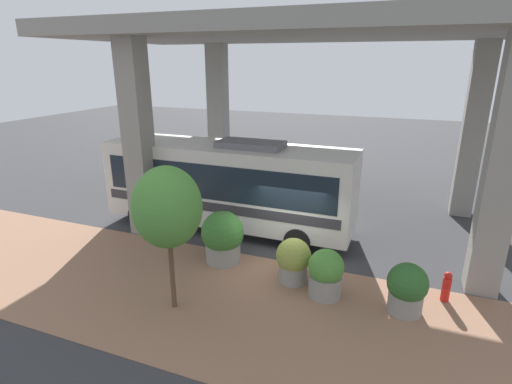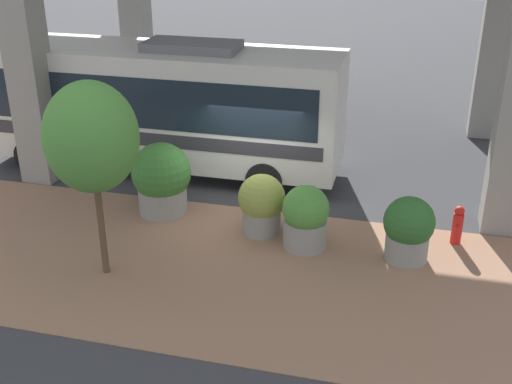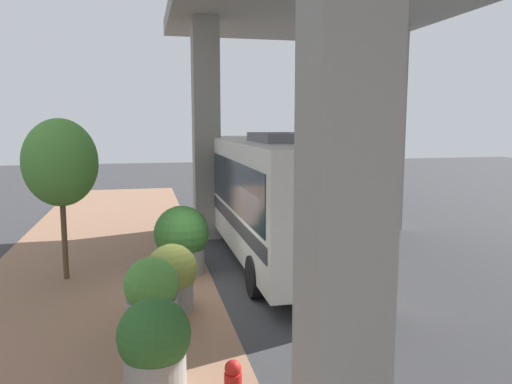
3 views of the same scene
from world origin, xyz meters
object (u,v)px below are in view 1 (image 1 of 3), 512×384
street_tree_near (167,208)px  planter_extra (407,288)px  planter_front (326,274)px  fire_hydrant (446,287)px  bus (228,182)px  planter_back (293,260)px  planter_middle (223,237)px

street_tree_near → planter_extra: bearing=-70.9°
planter_front → fire_hydrant: bearing=-73.4°
bus → planter_extra: bearing=-116.8°
fire_hydrant → street_tree_near: bearing=113.4°
fire_hydrant → planter_back: bearing=97.0°
planter_back → planter_extra: (-0.46, -3.42, 0.01)m
planter_extra → fire_hydrant: bearing=-47.5°
fire_hydrant → planter_back: 4.56m
planter_back → planter_extra: 3.45m
planter_extra → planter_back: bearing=82.4°
bus → planter_middle: (-2.75, -1.07, -1.13)m
planter_front → planter_back: (0.46, 1.14, -0.00)m
bus → planter_extra: (-3.62, -7.18, -1.30)m
bus → planter_back: size_ratio=6.98×
planter_back → street_tree_near: (-2.61, 2.80, 2.32)m
bus → planter_back: 5.08m
planter_back → street_tree_near: size_ratio=0.35×
bus → planter_extra: bus is taller
planter_middle → street_tree_near: (-3.03, 0.11, 2.15)m
planter_middle → planter_extra: size_ratio=1.24×
fire_hydrant → planter_extra: planter_extra is taller
fire_hydrant → planter_middle: 7.22m
fire_hydrant → planter_middle: (-0.13, 7.21, 0.45)m
fire_hydrant → planter_front: (-1.01, 3.38, 0.27)m
bus → street_tree_near: bearing=-170.6°
street_tree_near → planter_middle: bearing=-2.2°
planter_front → bus: bearing=53.5°
bus → planter_back: bus is taller
planter_extra → planter_front: bearing=90.0°
planter_front → street_tree_near: 5.06m
fire_hydrant → planter_extra: 1.52m
planter_middle → planter_extra: 6.17m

